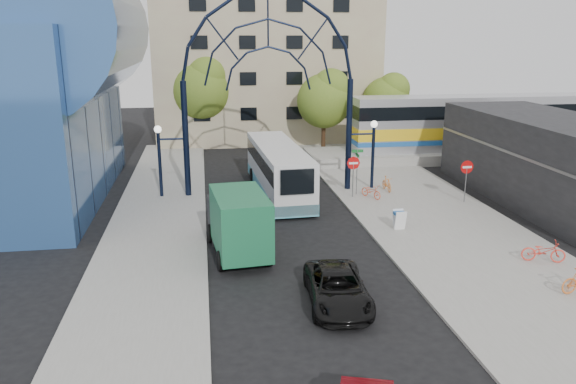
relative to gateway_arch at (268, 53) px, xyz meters
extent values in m
plane|color=black|center=(0.00, -14.00, -8.56)|extent=(120.00, 120.00, 0.00)
cube|color=gray|center=(8.00, -10.00, -8.50)|extent=(8.00, 56.00, 0.12)
cube|color=gray|center=(-6.50, -8.00, -8.50)|extent=(5.00, 50.00, 0.12)
cylinder|color=black|center=(-5.00, 0.00, -5.06)|extent=(0.36, 0.36, 7.00)
cylinder|color=black|center=(5.00, 0.00, -5.06)|extent=(0.36, 0.36, 7.00)
cylinder|color=black|center=(-6.60, 0.00, -6.56)|extent=(0.20, 0.20, 4.00)
cylinder|color=black|center=(6.60, 0.00, -6.56)|extent=(0.20, 0.20, 4.00)
sphere|color=white|center=(-6.60, 0.00, -4.36)|extent=(0.44, 0.44, 0.44)
sphere|color=white|center=(6.60, 0.00, -4.36)|extent=(0.44, 0.44, 0.44)
cylinder|color=slate|center=(4.80, -2.00, -7.34)|extent=(0.06, 0.06, 2.20)
cylinder|color=red|center=(4.80, -2.00, -6.34)|extent=(0.80, 0.04, 0.80)
cube|color=white|center=(4.80, -2.03, -6.34)|extent=(0.55, 0.02, 0.12)
cylinder|color=slate|center=(11.00, -4.00, -7.34)|extent=(0.06, 0.06, 2.20)
cylinder|color=red|center=(11.00, -4.00, -6.34)|extent=(0.76, 0.04, 0.76)
cube|color=white|center=(11.00, -4.03, -6.34)|extent=(0.55, 0.02, 0.12)
cylinder|color=slate|center=(5.20, -1.40, -7.04)|extent=(0.05, 0.05, 2.80)
cube|color=#146626|center=(5.20, -1.40, -5.74)|extent=(0.70, 0.03, 0.18)
cube|color=#146626|center=(5.20, -1.40, -5.99)|extent=(0.03, 0.70, 0.18)
cube|color=white|center=(5.60, -8.20, -7.94)|extent=(0.55, 0.26, 0.99)
cube|color=white|center=(5.60, -7.85, -7.94)|extent=(0.55, 0.26, 0.99)
cube|color=#1E59A5|center=(5.60, -8.02, -7.61)|extent=(0.55, 0.42, 0.14)
cylinder|color=#315997|center=(-12.00, 1.00, 1.44)|extent=(9.00, 16.00, 9.00)
cube|color=black|center=(16.00, -4.00, -6.06)|extent=(6.00, 16.00, 5.00)
cube|color=tan|center=(2.00, 21.00, -1.56)|extent=(20.00, 12.00, 14.00)
cube|color=gray|center=(20.00, 8.00, -8.16)|extent=(32.00, 5.00, 0.80)
cube|color=#B7B7BC|center=(20.00, 8.00, -5.66)|extent=(25.00, 3.00, 4.20)
cube|color=gold|center=(20.00, 8.00, -6.26)|extent=(25.10, 3.05, 0.90)
cube|color=black|center=(20.00, 8.00, -4.66)|extent=(25.05, 3.05, 1.00)
cube|color=#1E59A5|center=(20.00, 8.00, -6.96)|extent=(25.10, 3.05, 0.35)
cylinder|color=#382314|center=(6.00, 12.00, -7.30)|extent=(0.36, 0.36, 2.52)
sphere|color=#366119|center=(6.00, 12.00, -4.22)|extent=(4.48, 4.48, 4.48)
sphere|color=#366119|center=(6.50, 11.70, -3.10)|extent=(3.08, 3.08, 3.08)
cylinder|color=#382314|center=(-4.00, 16.00, -7.12)|extent=(0.36, 0.36, 2.88)
sphere|color=#366119|center=(-4.00, 16.00, -3.60)|extent=(5.12, 5.12, 5.12)
sphere|color=#366119|center=(-3.50, 15.70, -2.32)|extent=(3.52, 3.52, 3.52)
cylinder|color=#382314|center=(12.00, 14.00, -7.39)|extent=(0.36, 0.36, 2.34)
sphere|color=#366119|center=(12.00, 14.00, -4.53)|extent=(4.16, 4.16, 4.16)
sphere|color=#366119|center=(12.50, 13.70, -3.49)|extent=(2.86, 2.86, 2.86)
cube|color=silver|center=(0.54, -0.20, -6.89)|extent=(2.91, 11.03, 2.76)
cube|color=#56ADC1|center=(0.54, -0.20, -8.03)|extent=(2.94, 11.03, 0.67)
cube|color=black|center=(0.54, -0.20, -6.32)|extent=(2.94, 10.81, 0.86)
cube|color=black|center=(0.79, -5.72, -6.37)|extent=(1.80, 0.21, 1.33)
cube|color=black|center=(0.30, 5.21, -7.04)|extent=(2.28, 0.27, 1.52)
cylinder|color=black|center=(-0.79, 3.13, -8.10)|extent=(0.31, 0.92, 0.91)
cylinder|color=black|center=(1.57, 3.24, -8.10)|extent=(0.31, 0.92, 0.91)
cylinder|color=black|center=(-0.46, -4.29, -8.10)|extent=(0.31, 0.92, 0.91)
cylinder|color=black|center=(1.90, -4.19, -8.10)|extent=(0.31, 0.92, 0.91)
cube|color=black|center=(-2.78, -7.74, -7.57)|extent=(2.26, 2.34, 1.98)
cube|color=black|center=(-2.88, -6.66, -7.16)|extent=(1.80, 0.26, 0.90)
cube|color=#1A633E|center=(-2.52, -10.42, -6.85)|extent=(2.54, 4.32, 2.52)
cylinder|color=black|center=(-3.78, -8.10, -8.12)|extent=(0.32, 0.88, 0.86)
cylinder|color=black|center=(-1.72, -7.90, -8.12)|extent=(0.32, 0.88, 0.86)
cylinder|color=black|center=(-3.45, -11.59, -8.12)|extent=(0.32, 0.88, 0.86)
cylinder|color=black|center=(-1.39, -11.39, -8.12)|extent=(0.32, 0.88, 0.86)
imported|color=black|center=(0.66, -15.34, -7.92)|extent=(2.45, 4.73, 1.27)
imported|color=#EB522F|center=(5.86, -2.33, -8.02)|extent=(1.22, 1.66, 0.83)
imported|color=orange|center=(7.31, -0.88, -7.99)|extent=(0.48, 1.51, 0.90)
imported|color=#E93D2E|center=(10.29, -13.00, -7.96)|extent=(1.91, 1.20, 0.95)
camera|label=1|loc=(-3.94, -33.58, 0.94)|focal=35.00mm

